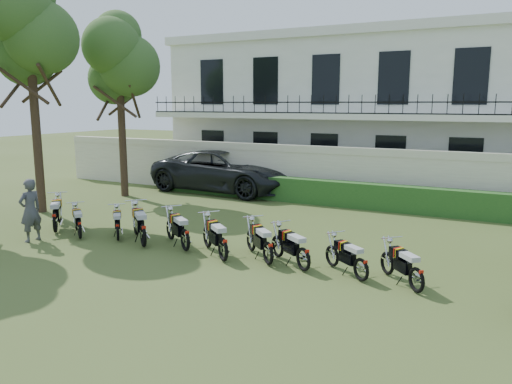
# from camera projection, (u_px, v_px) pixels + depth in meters

# --- Properties ---
(ground) EXTENTS (100.00, 100.00, 0.00)m
(ground) POSITION_uv_depth(u_px,v_px,m) (252.00, 252.00, 13.75)
(ground) COLOR #455522
(ground) RESTS_ON ground
(perimeter_wall) EXTENTS (30.00, 0.35, 2.30)m
(perimeter_wall) POSITION_uv_depth(u_px,v_px,m) (342.00, 174.00, 20.55)
(perimeter_wall) COLOR #EAE2C5
(perimeter_wall) RESTS_ON ground
(hedge) EXTENTS (18.00, 0.60, 1.00)m
(hedge) POSITION_uv_depth(u_px,v_px,m) (360.00, 195.00, 19.51)
(hedge) COLOR #1A4A1A
(hedge) RESTS_ON ground
(building) EXTENTS (20.40, 9.60, 7.40)m
(building) POSITION_uv_depth(u_px,v_px,m) (379.00, 110.00, 25.32)
(building) COLOR white
(building) RESTS_ON ground
(tree_west_mid) EXTENTS (3.40, 3.20, 8.82)m
(tree_west_mid) POSITION_uv_depth(u_px,v_px,m) (29.00, 29.00, 17.72)
(tree_west_mid) COLOR #473323
(tree_west_mid) RESTS_ON ground
(tree_west_near) EXTENTS (3.40, 3.20, 7.90)m
(tree_west_near) POSITION_uv_depth(u_px,v_px,m) (119.00, 59.00, 21.13)
(tree_west_near) COLOR #473323
(tree_west_near) RESTS_ON ground
(motorcycle_0) EXTENTS (1.46, 1.53, 1.10)m
(motorcycle_0) POSITION_uv_depth(u_px,v_px,m) (55.00, 218.00, 15.66)
(motorcycle_0) COLOR black
(motorcycle_0) RESTS_ON ground
(motorcycle_1) EXTENTS (1.41, 1.14, 0.94)m
(motorcycle_1) POSITION_uv_depth(u_px,v_px,m) (79.00, 225.00, 15.00)
(motorcycle_1) COLOR black
(motorcycle_1) RESTS_ON ground
(motorcycle_2) EXTENTS (1.21, 1.29, 0.92)m
(motorcycle_2) POSITION_uv_depth(u_px,v_px,m) (118.00, 227.00, 14.79)
(motorcycle_2) COLOR black
(motorcycle_2) RESTS_ON ground
(motorcycle_3) EXTENTS (1.64, 1.46, 1.14)m
(motorcycle_3) POSITION_uv_depth(u_px,v_px,m) (143.00, 230.00, 14.10)
(motorcycle_3) COLOR black
(motorcycle_3) RESTS_ON ground
(motorcycle_4) EXTENTS (1.64, 1.22, 1.07)m
(motorcycle_4) POSITION_uv_depth(u_px,v_px,m) (185.00, 235.00, 13.72)
(motorcycle_4) COLOR black
(motorcycle_4) RESTS_ON ground
(motorcycle_5) EXTENTS (1.58, 1.35, 1.08)m
(motorcycle_5) POSITION_uv_depth(u_px,v_px,m) (223.00, 244.00, 12.82)
(motorcycle_5) COLOR black
(motorcycle_5) RESTS_ON ground
(motorcycle_6) EXTENTS (1.44, 1.35, 1.03)m
(motorcycle_6) POSITION_uv_depth(u_px,v_px,m) (268.00, 248.00, 12.55)
(motorcycle_6) COLOR black
(motorcycle_6) RESTS_ON ground
(motorcycle_7) EXTENTS (1.56, 1.15, 1.01)m
(motorcycle_7) POSITION_uv_depth(u_px,v_px,m) (303.00, 253.00, 12.08)
(motorcycle_7) COLOR black
(motorcycle_7) RESTS_ON ground
(motorcycle_8) EXTENTS (1.41, 1.09, 0.93)m
(motorcycle_8) POSITION_uv_depth(u_px,v_px,m) (361.00, 264.00, 11.40)
(motorcycle_8) COLOR black
(motorcycle_8) RESTS_ON ground
(motorcycle_9) EXTENTS (1.27, 1.34, 0.96)m
(motorcycle_9) POSITION_uv_depth(u_px,v_px,m) (417.00, 274.00, 10.71)
(motorcycle_9) COLOR black
(motorcycle_9) RESTS_ON ground
(suv) EXTENTS (7.10, 3.53, 1.93)m
(suv) POSITION_uv_depth(u_px,v_px,m) (226.00, 171.00, 23.09)
(suv) COLOR black
(suv) RESTS_ON ground
(inspector) EXTENTS (0.52, 0.73, 1.89)m
(inspector) POSITION_uv_depth(u_px,v_px,m) (30.00, 210.00, 14.70)
(inspector) COLOR #515055
(inspector) RESTS_ON ground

